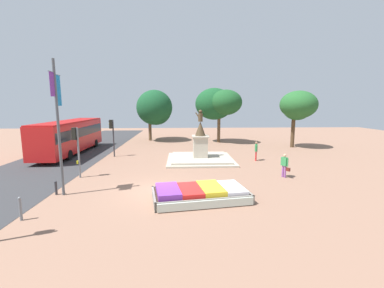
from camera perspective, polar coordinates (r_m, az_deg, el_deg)
The scene contains 14 objects.
ground_plane at distance 14.85m, azimuth -6.89°, elevation -10.28°, with size 78.33×78.33×0.00m, color #8C6651.
flower_planter at distance 13.35m, azimuth 1.76°, elevation -11.04°, with size 5.17×3.32×0.70m.
statue_monument at distance 22.31m, azimuth 1.84°, elevation -2.05°, with size 5.66×5.66×4.39m.
traffic_light_mid_block at distance 18.40m, azimuth -24.33°, elevation 0.15°, with size 0.41×0.29×3.35m.
traffic_light_far_corner at distance 24.75m, azimuth -17.36°, elevation 2.80°, with size 0.42×0.31×3.44m.
banner_pole at distance 15.01m, azimuth -27.61°, elevation 4.25°, with size 0.14×1.22×7.11m.
city_bus at distance 28.01m, azimuth -25.40°, elevation 1.86°, with size 2.56×11.58×3.24m.
pedestrian_with_handbag at distance 18.19m, azimuth 19.89°, elevation -4.26°, with size 0.47×0.66×1.60m.
pedestrian_near_planter at distance 22.84m, azimuth 14.07°, elevation -1.23°, with size 0.32×0.55×1.67m.
kerb_bollard_south at distance 13.19m, azimuth -33.84°, elevation -11.77°, with size 0.12×0.12×1.04m.
kerb_bollard_mid_a at distance 15.82m, azimuth -27.99°, elevation -8.51°, with size 0.14×0.14×0.78m.
park_tree_far_left at distance 31.02m, azimuth 22.49°, elevation 7.76°, with size 3.99×4.14×6.34m.
park_tree_behind_statue at distance 34.74m, azimuth -8.21°, elevation 7.71°, with size 4.65×5.96×6.70m.
park_tree_far_right at distance 32.77m, azimuth 5.89°, elevation 8.95°, with size 5.66×5.38×6.89m.
Camera 1 is at (1.14, -13.99, 4.84)m, focal length 24.00 mm.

